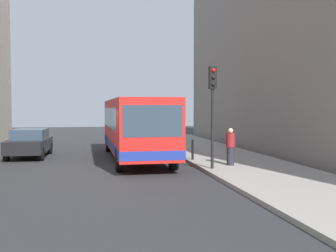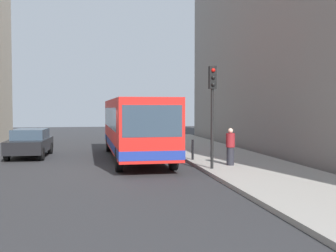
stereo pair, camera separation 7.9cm
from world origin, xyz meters
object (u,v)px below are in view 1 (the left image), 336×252
Objects in this scene: traffic_light at (213,98)px; bollard_mid at (182,145)px; bus at (135,125)px; car_beside_bus at (30,142)px; bollard_near at (193,150)px; bollard_far at (173,141)px; pedestrian_near_signal at (230,147)px.

traffic_light is 5.79m from bollard_mid.
bus is 5.71m from car_beside_bus.
bollard_near is at bearing 156.83° from car_beside_bus.
traffic_light reaches higher than bollard_far.
bus is at bearing -117.57° from pedestrian_near_signal.
bollard_near is at bearing -90.00° from bollard_mid.
car_beside_bus reaches higher than bollard_mid.
pedestrian_near_signal reaches higher than bollard_far.
traffic_light reaches higher than car_beside_bus.
traffic_light is 3.76m from bollard_near.
car_beside_bus is 10.60m from traffic_light.
car_beside_bus is 1.09× the size of traffic_light.
bollard_mid is at bearing 172.42° from car_beside_bus.
car_beside_bus is 4.69× the size of bollard_far.
bollard_near is at bearing -131.10° from pedestrian_near_signal.
bollard_far is (-0.10, 7.66, -2.38)m from traffic_light.
traffic_light is 2.60× the size of pedestrian_near_signal.
bus reaches higher than bollard_far.
bus reaches higher than pedestrian_near_signal.
traffic_light is at bearing -88.03° from bollard_near.
bus is 5.68m from traffic_light.
bus is 5.52m from pedestrian_near_signal.
bollard_far is at bearing 90.00° from bollard_mid.
bollard_near is (2.53, -1.96, -1.10)m from bus.
pedestrian_near_signal is at bearing 149.30° from car_beside_bus.
bollard_mid is (2.53, 0.42, -1.10)m from bus.
car_beside_bus is 8.00m from bollard_mid.
car_beside_bus is at bearing 154.87° from bollard_near.
pedestrian_near_signal is (1.14, -6.84, 0.31)m from bollard_far.
bollard_near is 2.37m from bollard_mid.
traffic_light is 8.02m from bollard_far.
traffic_light is (2.63, -4.86, 1.28)m from bus.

